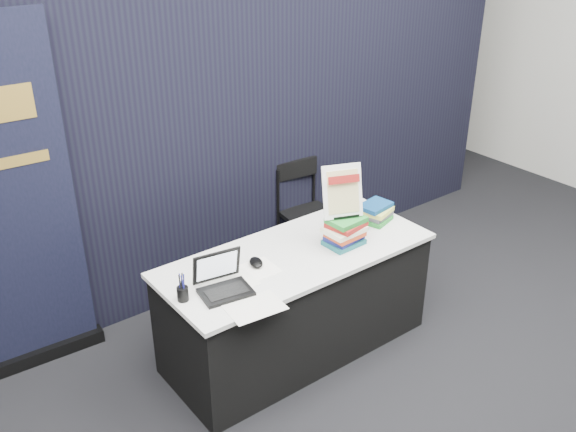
% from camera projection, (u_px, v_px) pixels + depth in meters
% --- Properties ---
extents(floor, '(8.00, 8.00, 0.00)m').
position_uv_depth(floor, '(350.00, 391.00, 4.03)').
color(floor, black).
rests_on(floor, ground).
extents(wall_back, '(8.00, 0.02, 3.50)m').
position_uv_depth(wall_back, '(73.00, 16.00, 6.08)').
color(wall_back, beige).
rests_on(wall_back, floor).
extents(drape_partition, '(6.00, 0.08, 2.40)m').
position_uv_depth(drape_partition, '(207.00, 141.00, 4.63)').
color(drape_partition, black).
rests_on(drape_partition, floor).
extents(display_table, '(1.80, 0.75, 0.75)m').
position_uv_depth(display_table, '(296.00, 301.00, 4.25)').
color(display_table, black).
rests_on(display_table, floor).
extents(laptop, '(0.32, 0.28, 0.22)m').
position_uv_depth(laptop, '(222.00, 283.00, 3.67)').
color(laptop, black).
rests_on(laptop, display_table).
extents(mouse, '(0.12, 0.15, 0.04)m').
position_uv_depth(mouse, '(256.00, 262.00, 3.94)').
color(mouse, black).
rests_on(mouse, display_table).
extents(brochure_left, '(0.31, 0.23, 0.00)m').
position_uv_depth(brochure_left, '(230.00, 284.00, 3.76)').
color(brochure_left, white).
rests_on(brochure_left, display_table).
extents(brochure_mid, '(0.33, 0.25, 0.00)m').
position_uv_depth(brochure_mid, '(255.00, 307.00, 3.55)').
color(brochure_mid, silver).
rests_on(brochure_mid, display_table).
extents(brochure_right, '(0.31, 0.23, 0.00)m').
position_uv_depth(brochure_right, '(253.00, 271.00, 3.88)').
color(brochure_right, white).
rests_on(brochure_right, display_table).
extents(pen_cup, '(0.08, 0.08, 0.08)m').
position_uv_depth(pen_cup, '(183.00, 294.00, 3.59)').
color(pen_cup, black).
rests_on(pen_cup, display_table).
extents(book_stack_tall, '(0.26, 0.21, 0.19)m').
position_uv_depth(book_stack_tall, '(344.00, 231.00, 4.14)').
color(book_stack_tall, '#18575C').
rests_on(book_stack_tall, display_table).
extents(book_stack_short, '(0.25, 0.21, 0.12)m').
position_uv_depth(book_stack_short, '(376.00, 212.00, 4.46)').
color(book_stack_short, '#22802D').
rests_on(book_stack_short, display_table).
extents(info_sign, '(0.28, 0.19, 0.35)m').
position_uv_depth(info_sign, '(342.00, 192.00, 4.04)').
color(info_sign, black).
rests_on(info_sign, book_stack_tall).
extents(pullup_banner, '(0.96, 0.15, 2.26)m').
position_uv_depth(pullup_banner, '(2.00, 229.00, 3.83)').
color(pullup_banner, black).
rests_on(pullup_banner, floor).
extents(stacking_chair, '(0.44, 0.44, 0.87)m').
position_uv_depth(stacking_chair, '(308.00, 210.00, 5.23)').
color(stacking_chair, black).
rests_on(stacking_chair, floor).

